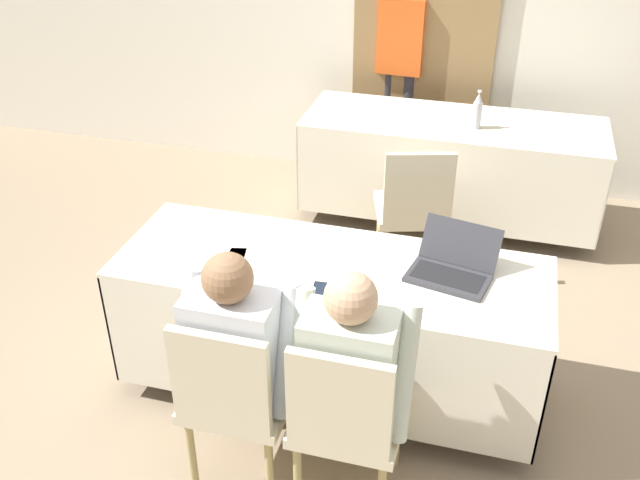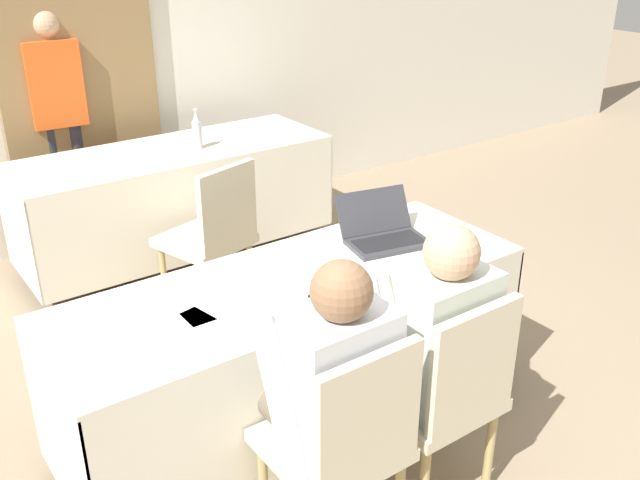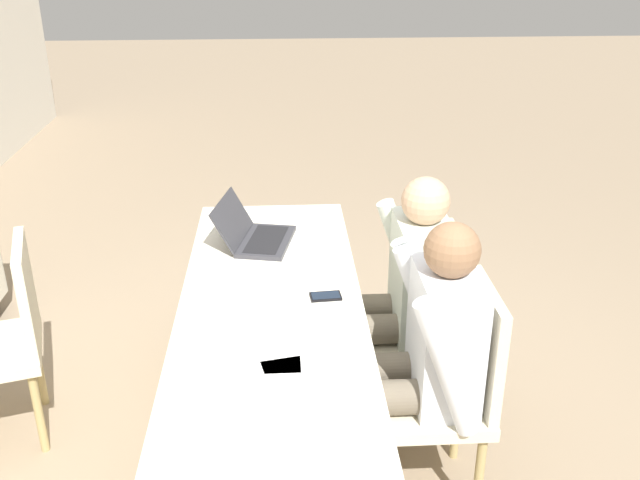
# 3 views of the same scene
# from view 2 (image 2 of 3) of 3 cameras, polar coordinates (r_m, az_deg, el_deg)

# --- Properties ---
(ground_plane) EXTENTS (24.00, 24.00, 0.00)m
(ground_plane) POSITION_cam_2_polar(r_m,az_deg,el_deg) (3.34, -1.97, -14.74)
(ground_plane) COLOR gray
(wall_back) EXTENTS (12.00, 0.06, 2.70)m
(wall_back) POSITION_cam_2_polar(r_m,az_deg,el_deg) (5.03, -19.56, 14.52)
(wall_back) COLOR silver
(wall_back) RESTS_ON ground_plane
(curtain_panel) EXTENTS (1.04, 0.04, 2.65)m
(curtain_panel) POSITION_cam_2_polar(r_m,az_deg,el_deg) (4.99, -18.97, 14.23)
(curtain_panel) COLOR olive
(curtain_panel) RESTS_ON ground_plane
(conference_table_near) EXTENTS (2.02, 0.71, 0.76)m
(conference_table_near) POSITION_cam_2_polar(r_m,az_deg,el_deg) (3.01, -2.13, -6.34)
(conference_table_near) COLOR silver
(conference_table_near) RESTS_ON ground_plane
(conference_table_far) EXTENTS (2.02, 0.71, 0.76)m
(conference_table_far) POSITION_cam_2_polar(r_m,az_deg,el_deg) (4.71, -11.58, 4.95)
(conference_table_far) COLOR silver
(conference_table_far) RESTS_ON ground_plane
(laptop) EXTENTS (0.42, 0.38, 0.20)m
(laptop) POSITION_cam_2_polar(r_m,az_deg,el_deg) (3.25, 5.14, 0.52)
(laptop) COLOR #333338
(laptop) RESTS_ON conference_table_near
(cell_phone) EXTENTS (0.08, 0.13, 0.01)m
(cell_phone) POSITION_cam_2_polar(r_m,az_deg,el_deg) (2.76, 0.39, -4.74)
(cell_phone) COLOR black
(cell_phone) RESTS_ON conference_table_near
(paper_beside_laptop) EXTENTS (0.27, 0.33, 0.00)m
(paper_beside_laptop) POSITION_cam_2_polar(r_m,az_deg,el_deg) (2.61, -9.79, -7.21)
(paper_beside_laptop) COLOR white
(paper_beside_laptop) RESTS_ON conference_table_near
(paper_centre_table) EXTENTS (0.30, 0.35, 0.00)m
(paper_centre_table) POSITION_cam_2_polar(r_m,az_deg,el_deg) (3.02, 0.97, -2.16)
(paper_centre_table) COLOR white
(paper_centre_table) RESTS_ON conference_table_near
(paper_left_edge) EXTENTS (0.21, 0.30, 0.00)m
(paper_left_edge) POSITION_cam_2_polar(r_m,az_deg,el_deg) (2.79, -9.52, -4.98)
(paper_left_edge) COLOR white
(paper_left_edge) RESTS_ON conference_table_near
(water_bottle) EXTENTS (0.06, 0.06, 0.26)m
(water_bottle) POSITION_cam_2_polar(r_m,az_deg,el_deg) (4.61, -9.81, 8.61)
(water_bottle) COLOR #B7B7C1
(water_bottle) RESTS_ON conference_table_far
(chair_near_left) EXTENTS (0.44, 0.44, 0.90)m
(chair_near_left) POSITION_cam_2_polar(r_m,az_deg,el_deg) (2.50, 1.95, -15.76)
(chair_near_left) COLOR tan
(chair_near_left) RESTS_ON ground_plane
(chair_near_right) EXTENTS (0.44, 0.44, 0.90)m
(chair_near_right) POSITION_cam_2_polar(r_m,az_deg,el_deg) (2.76, 9.98, -11.80)
(chair_near_right) COLOR tan
(chair_near_right) RESTS_ON ground_plane
(chair_far_spare) EXTENTS (0.55, 0.55, 0.90)m
(chair_far_spare) POSITION_cam_2_polar(r_m,az_deg,el_deg) (4.03, -8.52, 0.65)
(chair_far_spare) COLOR tan
(chair_far_spare) RESTS_ON ground_plane
(person_checkered_shirt) EXTENTS (0.50, 0.52, 1.16)m
(person_checkered_shirt) POSITION_cam_2_polar(r_m,az_deg,el_deg) (2.47, 0.51, -11.67)
(person_checkered_shirt) COLOR #665B4C
(person_checkered_shirt) RESTS_ON ground_plane
(person_white_shirt) EXTENTS (0.50, 0.52, 1.16)m
(person_white_shirt) POSITION_cam_2_polar(r_m,az_deg,el_deg) (2.72, 8.68, -8.09)
(person_white_shirt) COLOR #665B4C
(person_white_shirt) RESTS_ON ground_plane
(person_red_shirt) EXTENTS (0.35, 0.22, 1.59)m
(person_red_shirt) POSITION_cam_2_polar(r_m,az_deg,el_deg) (5.05, -20.20, 9.36)
(person_red_shirt) COLOR #33333D
(person_red_shirt) RESTS_ON ground_plane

